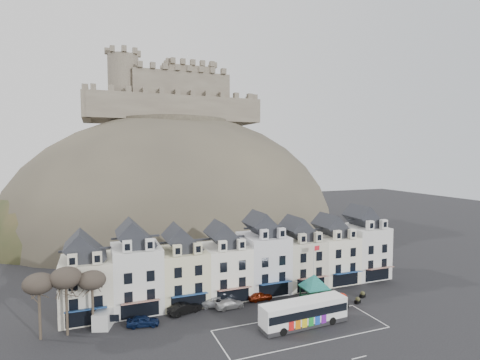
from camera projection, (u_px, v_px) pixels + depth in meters
name	position (u px, v px, depth m)	size (l,w,h in m)	color
ground	(292.00, 336.00, 46.37)	(300.00, 300.00, 0.00)	black
coach_bay_markings	(301.00, 329.00, 48.26)	(22.00, 7.50, 0.01)	silver
townhouse_terrace	(245.00, 260.00, 60.88)	(54.40, 9.35, 11.80)	beige
castle_hill	(181.00, 229.00, 110.86)	(100.00, 76.00, 68.00)	#3E3930
castle	(172.00, 96.00, 114.22)	(50.20, 22.20, 22.00)	#605549
tree_left_far	(38.00, 284.00, 45.08)	(3.61, 3.61, 8.24)	#372F23
tree_left_mid	(66.00, 278.00, 46.15)	(3.78, 3.78, 8.64)	#372F23
tree_left_near	(92.00, 281.00, 47.29)	(3.43, 3.43, 7.84)	#372F23
bus	(304.00, 312.00, 49.09)	(12.20, 3.34, 3.41)	#262628
bus_shelter	(314.00, 281.00, 55.71)	(7.34, 7.34, 4.66)	black
red_buoy	(342.00, 300.00, 54.95)	(1.74, 1.74, 2.15)	black
flagpole	(314.00, 267.00, 58.74)	(1.20, 0.30, 8.39)	silver
white_van	(105.00, 316.00, 49.63)	(3.47, 5.16, 2.17)	silver
planter_west	(358.00, 300.00, 56.51)	(1.08, 0.74, 0.98)	black
planter_east	(363.00, 294.00, 58.85)	(1.09, 0.77, 0.99)	black
car_navy	(143.00, 321.00, 48.99)	(1.69, 4.19, 1.43)	#0B1738
car_black	(185.00, 308.00, 52.93)	(1.68, 4.81, 1.59)	black
car_silver	(219.00, 301.00, 55.43)	(2.43, 5.18, 1.46)	#A8ABB0
car_white	(230.00, 304.00, 54.71)	(1.76, 4.34, 1.26)	silver
car_maroon	(260.00, 296.00, 57.67)	(1.57, 3.90, 1.33)	#611605
car_charcoal	(318.00, 293.00, 58.79)	(1.37, 3.92, 1.29)	black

